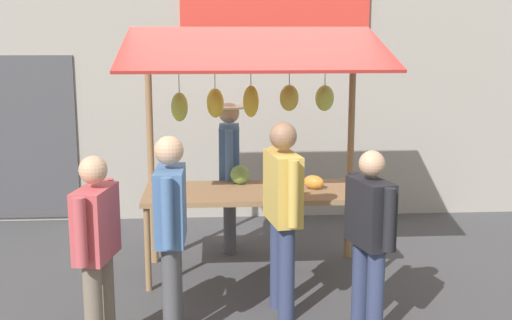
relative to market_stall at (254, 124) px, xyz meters
name	(u,v)px	position (x,y,z in m)	size (l,w,h in m)	color
ground_plane	(254,273)	(0.00, 0.05, -1.55)	(40.00, 40.00, 0.00)	#424244
street_backdrop	(239,89)	(0.06, -2.15, 0.15)	(9.00, 0.30, 3.40)	#9E998E
market_stall	(254,124)	(0.00, 0.00, 0.00)	(2.50, 1.46, 2.50)	olive
vendor_with_sunhat	(229,164)	(0.23, -0.70, -0.55)	(0.44, 0.71, 1.68)	#4C4C51
shopper_in_grey_tee	(370,231)	(-0.84, 1.46, -0.67)	(0.34, 0.65, 1.54)	navy
shopper_in_striped_shirt	(171,224)	(0.75, 1.45, -0.58)	(0.23, 0.71, 1.67)	#4C4C51
shopper_with_shopping_bag	(283,204)	(-0.18, 1.04, -0.55)	(0.30, 0.71, 1.71)	navy
shopper_with_ponytail	(97,243)	(1.29, 1.65, -0.65)	(0.31, 0.66, 1.56)	#726656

